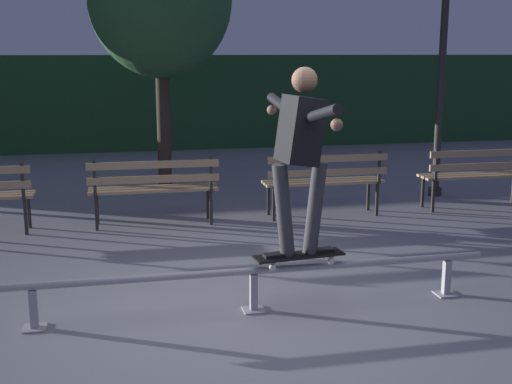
{
  "coord_description": "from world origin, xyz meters",
  "views": [
    {
      "loc": [
        -1.1,
        -5.11,
        2.13
      ],
      "look_at": [
        0.19,
        0.84,
        0.85
      ],
      "focal_mm": 46.55,
      "sensor_mm": 36.0,
      "label": 1
    }
  ],
  "objects_px": {
    "skateboard": "(299,256)",
    "park_bench_rightmost": "(479,171)",
    "skateboarder": "(300,146)",
    "grind_rail": "(254,277)",
    "park_bench_left_center": "(154,184)",
    "lamp_post_right": "(444,28)",
    "park_bench_right_center": "(325,177)"
  },
  "relations": [
    {
      "from": "grind_rail",
      "to": "park_bench_right_center",
      "type": "distance_m",
      "value": 3.4
    },
    {
      "from": "skateboarder",
      "to": "park_bench_rightmost",
      "type": "height_order",
      "value": "skateboarder"
    },
    {
      "from": "grind_rail",
      "to": "park_bench_right_center",
      "type": "height_order",
      "value": "park_bench_right_center"
    },
    {
      "from": "skateboarder",
      "to": "grind_rail",
      "type": "bearing_deg",
      "value": -179.95
    },
    {
      "from": "grind_rail",
      "to": "lamp_post_right",
      "type": "xyz_separation_m",
      "value": [
        3.67,
        3.92,
        2.18
      ]
    },
    {
      "from": "skateboarder",
      "to": "park_bench_left_center",
      "type": "height_order",
      "value": "skateboarder"
    },
    {
      "from": "skateboard",
      "to": "park_bench_rightmost",
      "type": "distance_m",
      "value": 4.56
    },
    {
      "from": "grind_rail",
      "to": "skateboarder",
      "type": "bearing_deg",
      "value": 0.05
    },
    {
      "from": "park_bench_rightmost",
      "to": "lamp_post_right",
      "type": "bearing_deg",
      "value": 99.77
    },
    {
      "from": "grind_rail",
      "to": "park_bench_right_center",
      "type": "xyz_separation_m",
      "value": [
        1.6,
        3.0,
        0.24
      ]
    },
    {
      "from": "grind_rail",
      "to": "skateboard",
      "type": "xyz_separation_m",
      "value": [
        0.39,
        0.0,
        0.16
      ]
    },
    {
      "from": "park_bench_right_center",
      "to": "lamp_post_right",
      "type": "height_order",
      "value": "lamp_post_right"
    },
    {
      "from": "skateboard",
      "to": "park_bench_right_center",
      "type": "bearing_deg",
      "value": 68.02
    },
    {
      "from": "lamp_post_right",
      "to": "park_bench_right_center",
      "type": "bearing_deg",
      "value": -155.83
    },
    {
      "from": "grind_rail",
      "to": "skateboarder",
      "type": "xyz_separation_m",
      "value": [
        0.39,
        0.0,
        1.09
      ]
    },
    {
      "from": "grind_rail",
      "to": "park_bench_left_center",
      "type": "relative_size",
      "value": 2.59
    },
    {
      "from": "park_bench_left_center",
      "to": "lamp_post_right",
      "type": "bearing_deg",
      "value": 12.19
    },
    {
      "from": "skateboarder",
      "to": "park_bench_right_center",
      "type": "distance_m",
      "value": 3.34
    },
    {
      "from": "skateboard",
      "to": "skateboarder",
      "type": "height_order",
      "value": "skateboarder"
    },
    {
      "from": "park_bench_rightmost",
      "to": "park_bench_right_center",
      "type": "bearing_deg",
      "value": 180.0
    },
    {
      "from": "park_bench_right_center",
      "to": "park_bench_rightmost",
      "type": "xyz_separation_m",
      "value": [
        2.23,
        0.0,
        0.0
      ]
    },
    {
      "from": "grind_rail",
      "to": "skateboard",
      "type": "distance_m",
      "value": 0.42
    },
    {
      "from": "skateboard",
      "to": "lamp_post_right",
      "type": "height_order",
      "value": "lamp_post_right"
    },
    {
      "from": "park_bench_left_center",
      "to": "skateboard",
      "type": "bearing_deg",
      "value": -71.22
    },
    {
      "from": "skateboarder",
      "to": "lamp_post_right",
      "type": "xyz_separation_m",
      "value": [
        3.27,
        3.92,
        1.09
      ]
    },
    {
      "from": "grind_rail",
      "to": "park_bench_left_center",
      "type": "distance_m",
      "value": 3.07
    },
    {
      "from": "skateboard",
      "to": "park_bench_right_center",
      "type": "distance_m",
      "value": 3.23
    },
    {
      "from": "grind_rail",
      "to": "lamp_post_right",
      "type": "distance_m",
      "value": 5.8
    },
    {
      "from": "skateboard",
      "to": "lamp_post_right",
      "type": "bearing_deg",
      "value": 50.13
    },
    {
      "from": "grind_rail",
      "to": "lamp_post_right",
      "type": "relative_size",
      "value": 1.07
    },
    {
      "from": "skateboard",
      "to": "park_bench_rightmost",
      "type": "bearing_deg",
      "value": 41.08
    },
    {
      "from": "park_bench_left_center",
      "to": "park_bench_rightmost",
      "type": "relative_size",
      "value": 1.0
    }
  ]
}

